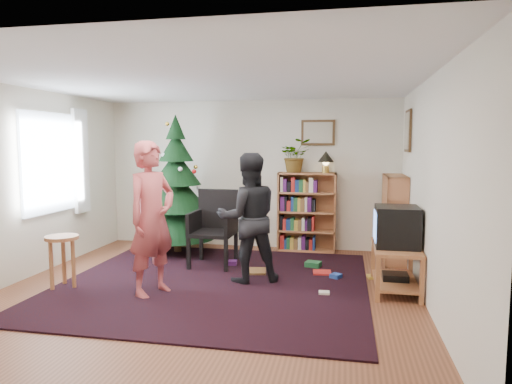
% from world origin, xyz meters
% --- Properties ---
extents(floor, '(5.00, 5.00, 0.00)m').
position_xyz_m(floor, '(0.00, 0.00, 0.00)').
color(floor, brown).
rests_on(floor, ground).
extents(ceiling, '(5.00, 5.00, 0.00)m').
position_xyz_m(ceiling, '(0.00, 0.00, 2.50)').
color(ceiling, white).
rests_on(ceiling, wall_back).
extents(wall_back, '(5.00, 0.02, 2.50)m').
position_xyz_m(wall_back, '(0.00, 2.50, 1.25)').
color(wall_back, silver).
rests_on(wall_back, floor).
extents(wall_front, '(5.00, 0.02, 2.50)m').
position_xyz_m(wall_front, '(0.00, -2.50, 1.25)').
color(wall_front, silver).
rests_on(wall_front, floor).
extents(wall_left, '(0.02, 5.00, 2.50)m').
position_xyz_m(wall_left, '(-2.50, 0.00, 1.25)').
color(wall_left, silver).
rests_on(wall_left, floor).
extents(wall_right, '(0.02, 5.00, 2.50)m').
position_xyz_m(wall_right, '(2.50, 0.00, 1.25)').
color(wall_right, silver).
rests_on(wall_right, floor).
extents(rug, '(3.80, 3.60, 0.02)m').
position_xyz_m(rug, '(0.00, 0.30, 0.01)').
color(rug, black).
rests_on(rug, floor).
extents(window_pane, '(0.04, 1.20, 1.40)m').
position_xyz_m(window_pane, '(-2.47, 0.60, 1.50)').
color(window_pane, silver).
rests_on(window_pane, wall_left).
extents(curtain, '(0.06, 0.35, 1.60)m').
position_xyz_m(curtain, '(-2.43, 1.30, 1.50)').
color(curtain, white).
rests_on(curtain, wall_left).
extents(picture_back, '(0.55, 0.03, 0.42)m').
position_xyz_m(picture_back, '(1.15, 2.48, 1.95)').
color(picture_back, '#4C3319').
rests_on(picture_back, wall_back).
extents(picture_right, '(0.03, 0.50, 0.60)m').
position_xyz_m(picture_right, '(2.48, 1.75, 1.95)').
color(picture_right, '#4C3319').
rests_on(picture_right, wall_right).
extents(christmas_tree, '(1.23, 1.23, 2.24)m').
position_xyz_m(christmas_tree, '(-1.06, 1.81, 0.93)').
color(christmas_tree, '#3F2816').
rests_on(christmas_tree, rug).
extents(bookshelf_back, '(0.95, 0.30, 1.30)m').
position_xyz_m(bookshelf_back, '(0.99, 2.34, 0.66)').
color(bookshelf_back, '#A5613B').
rests_on(bookshelf_back, floor).
extents(bookshelf_right, '(0.30, 0.95, 1.30)m').
position_xyz_m(bookshelf_right, '(2.34, 1.95, 0.66)').
color(bookshelf_right, '#A5613B').
rests_on(bookshelf_right, floor).
extents(tv_stand, '(0.53, 0.96, 0.55)m').
position_xyz_m(tv_stand, '(2.22, 0.45, 0.33)').
color(tv_stand, '#A5613B').
rests_on(tv_stand, floor).
extents(crt_tv, '(0.51, 0.55, 0.48)m').
position_xyz_m(crt_tv, '(2.22, 0.45, 0.79)').
color(crt_tv, black).
rests_on(crt_tv, tv_stand).
extents(armchair, '(0.61, 0.61, 1.10)m').
position_xyz_m(armchair, '(-0.24, 1.19, 0.60)').
color(armchair, black).
rests_on(armchair, rug).
extents(stool, '(0.39, 0.39, 0.66)m').
position_xyz_m(stool, '(-1.76, -0.24, 0.51)').
color(stool, '#A5613B').
rests_on(stool, floor).
extents(person_standing, '(0.66, 0.78, 1.80)m').
position_xyz_m(person_standing, '(-0.59, -0.23, 0.90)').
color(person_standing, '#B44849').
rests_on(person_standing, rug).
extents(person_by_chair, '(0.98, 0.89, 1.66)m').
position_xyz_m(person_by_chair, '(0.41, 0.48, 0.83)').
color(person_by_chair, black).
rests_on(person_by_chair, rug).
extents(potted_plant, '(0.62, 0.58, 0.55)m').
position_xyz_m(potted_plant, '(0.79, 2.34, 1.58)').
color(potted_plant, gray).
rests_on(potted_plant, bookshelf_back).
extents(table_lamp, '(0.26, 0.26, 0.35)m').
position_xyz_m(table_lamp, '(1.29, 2.34, 1.54)').
color(table_lamp, '#A57F33').
rests_on(table_lamp, bookshelf_back).
extents(floor_clutter, '(2.19, 1.36, 0.08)m').
position_xyz_m(floor_clutter, '(1.12, 0.87, 0.04)').
color(floor_clutter, '#A51E19').
rests_on(floor_clutter, rug).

